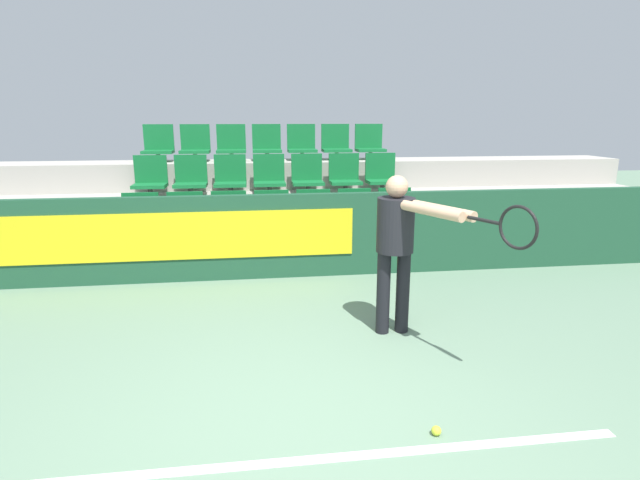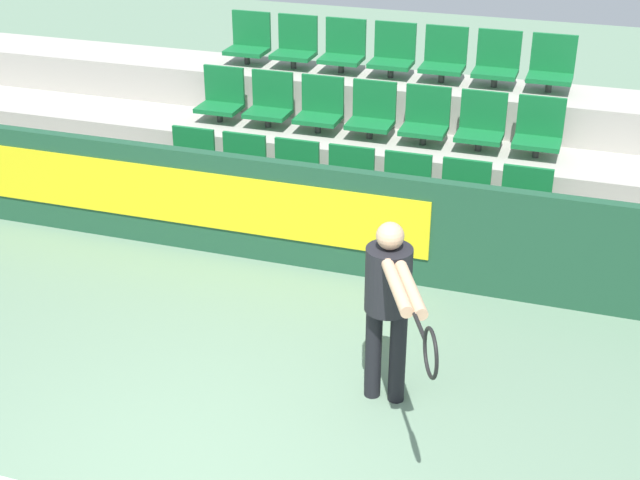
{
  "view_description": "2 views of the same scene",
  "coord_description": "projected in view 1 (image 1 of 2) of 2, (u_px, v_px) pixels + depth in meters",
  "views": [
    {
      "loc": [
        -0.25,
        -2.91,
        2.05
      ],
      "look_at": [
        0.41,
        1.97,
        0.83
      ],
      "focal_mm": 28.0,
      "sensor_mm": 36.0,
      "label": 1
    },
    {
      "loc": [
        2.37,
        -4.12,
        4.3
      ],
      "look_at": [
        0.29,
        2.19,
        0.94
      ],
      "focal_mm": 50.0,
      "sensor_mm": 36.0,
      "label": 2
    }
  ],
  "objects": [
    {
      "name": "ground_plane",
      "position": [
        299.0,
        433.0,
        3.32
      ],
      "size": [
        30.0,
        30.0,
        0.0
      ],
      "primitive_type": "plane",
      "color": "slate"
    },
    {
      "name": "court_baseline",
      "position": [
        303.0,
        460.0,
        3.05
      ],
      "size": [
        4.13,
        0.08,
        0.01
      ],
      "color": "white",
      "rests_on": "ground"
    },
    {
      "name": "barrier_wall",
      "position": [
        271.0,
        236.0,
        6.43
      ],
      "size": [
        12.75,
        0.14,
        1.09
      ],
      "color": "#1E4C33",
      "rests_on": "ground"
    },
    {
      "name": "bleacher_tier_front",
      "position": [
        273.0,
        250.0,
        7.01
      ],
      "size": [
        12.35,
        0.87,
        0.44
      ],
      "color": "#ADA89E",
      "rests_on": "ground"
    },
    {
      "name": "bleacher_tier_middle",
      "position": [
        271.0,
        222.0,
        7.79
      ],
      "size": [
        12.35,
        0.87,
        0.88
      ],
      "color": "#ADA89E",
      "rests_on": "ground"
    },
    {
      "name": "bleacher_tier_back",
      "position": [
        268.0,
        200.0,
        8.57
      ],
      "size": [
        12.35,
        0.87,
        1.33
      ],
      "color": "#ADA89E",
      "rests_on": "ground"
    },
    {
      "name": "stadium_chair_0",
      "position": [
        140.0,
        218.0,
        6.78
      ],
      "size": [
        0.49,
        0.39,
        0.6
      ],
      "color": "#333333",
      "rests_on": "bleacher_tier_front"
    },
    {
      "name": "stadium_chair_1",
      "position": [
        185.0,
        217.0,
        6.85
      ],
      "size": [
        0.49,
        0.39,
        0.6
      ],
      "color": "#333333",
      "rests_on": "bleacher_tier_front"
    },
    {
      "name": "stadium_chair_2",
      "position": [
        229.0,
        216.0,
        6.93
      ],
      "size": [
        0.49,
        0.39,
        0.6
      ],
      "color": "#333333",
      "rests_on": "bleacher_tier_front"
    },
    {
      "name": "stadium_chair_3",
      "position": [
        272.0,
        215.0,
        7.01
      ],
      "size": [
        0.49,
        0.39,
        0.6
      ],
      "color": "#333333",
      "rests_on": "bleacher_tier_front"
    },
    {
      "name": "stadium_chair_4",
      "position": [
        314.0,
        214.0,
        7.09
      ],
      "size": [
        0.49,
        0.39,
        0.6
      ],
      "color": "#333333",
      "rests_on": "bleacher_tier_front"
    },
    {
      "name": "stadium_chair_5",
      "position": [
        355.0,
        213.0,
        7.16
      ],
      "size": [
        0.49,
        0.39,
        0.6
      ],
      "color": "#333333",
      "rests_on": "bleacher_tier_front"
    },
    {
      "name": "stadium_chair_6",
      "position": [
        395.0,
        212.0,
        7.24
      ],
      "size": [
        0.49,
        0.39,
        0.6
      ],
      "color": "#333333",
      "rests_on": "bleacher_tier_front"
    },
    {
      "name": "stadium_chair_7",
      "position": [
        150.0,
        178.0,
        7.51
      ],
      "size": [
        0.49,
        0.39,
        0.6
      ],
      "color": "#333333",
      "rests_on": "bleacher_tier_middle"
    },
    {
      "name": "stadium_chair_8",
      "position": [
        191.0,
        178.0,
        7.58
      ],
      "size": [
        0.49,
        0.39,
        0.6
      ],
      "color": "#333333",
      "rests_on": "bleacher_tier_middle"
    },
    {
      "name": "stadium_chair_9",
      "position": [
        230.0,
        177.0,
        7.66
      ],
      "size": [
        0.49,
        0.39,
        0.6
      ],
      "color": "#333333",
      "rests_on": "bleacher_tier_middle"
    },
    {
      "name": "stadium_chair_10",
      "position": [
        269.0,
        177.0,
        7.74
      ],
      "size": [
        0.49,
        0.39,
        0.6
      ],
      "color": "#333333",
      "rests_on": "bleacher_tier_middle"
    },
    {
      "name": "stadium_chair_11",
      "position": [
        307.0,
        176.0,
        7.82
      ],
      "size": [
        0.49,
        0.39,
        0.6
      ],
      "color": "#333333",
      "rests_on": "bleacher_tier_middle"
    },
    {
      "name": "stadium_chair_12",
      "position": [
        345.0,
        175.0,
        7.89
      ],
      "size": [
        0.49,
        0.39,
        0.6
      ],
      "color": "#333333",
      "rests_on": "bleacher_tier_middle"
    },
    {
      "name": "stadium_chair_13",
      "position": [
        381.0,
        175.0,
        7.97
      ],
      "size": [
        0.49,
        0.39,
        0.6
      ],
      "color": "#333333",
      "rests_on": "bleacher_tier_middle"
    },
    {
      "name": "stadium_chair_14",
      "position": [
        158.0,
        145.0,
        8.24
      ],
      "size": [
        0.49,
        0.39,
        0.6
      ],
      "color": "#333333",
      "rests_on": "bleacher_tier_back"
    },
    {
      "name": "stadium_chair_15",
      "position": [
        195.0,
        145.0,
        8.31
      ],
      "size": [
        0.49,
        0.39,
        0.6
      ],
      "color": "#333333",
      "rests_on": "bleacher_tier_back"
    },
    {
      "name": "stadium_chair_16",
      "position": [
        231.0,
        145.0,
        8.39
      ],
      "size": [
        0.49,
        0.39,
        0.6
      ],
      "color": "#333333",
      "rests_on": "bleacher_tier_back"
    },
    {
      "name": "stadium_chair_17",
      "position": [
        267.0,
        145.0,
        8.47
      ],
      "size": [
        0.49,
        0.39,
        0.6
      ],
      "color": "#333333",
      "rests_on": "bleacher_tier_back"
    },
    {
      "name": "stadium_chair_18",
      "position": [
        302.0,
        144.0,
        8.55
      ],
      "size": [
        0.49,
        0.39,
        0.6
      ],
      "color": "#333333",
      "rests_on": "bleacher_tier_back"
    },
    {
      "name": "stadium_chair_19",
      "position": [
        336.0,
        144.0,
        8.62
      ],
      "size": [
        0.49,
        0.39,
        0.6
      ],
      "color": "#333333",
      "rests_on": "bleacher_tier_back"
    },
    {
      "name": "stadium_chair_20",
      "position": [
        370.0,
        144.0,
        8.7
      ],
      "size": [
        0.49,
        0.39,
        0.6
      ],
      "color": "#333333",
      "rests_on": "bleacher_tier_back"
    },
    {
      "name": "tennis_player",
      "position": [
        401.0,
        238.0,
        4.6
      ],
      "size": [
        0.81,
        1.5,
        1.53
      ],
      "rotation": [
        0.0,
        0.0,
        0.44
      ],
      "color": "black",
      "rests_on": "ground"
    },
    {
      "name": "tennis_ball",
      "position": [
        436.0,
        431.0,
        3.29
      ],
      "size": [
        0.07,
        0.07,
        0.07
      ],
      "color": "#CCDB33",
      "rests_on": "ground"
    }
  ]
}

